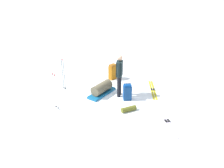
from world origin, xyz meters
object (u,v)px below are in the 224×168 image
ski_pair_far (153,90)px  ski_poles_planted_near (55,90)px  ski_pair_near (167,121)px  backpack_large_dark (113,72)px  sleeping_mat_rolled (129,109)px  backpack_bright (127,92)px  skier_standing (119,73)px  ski_poles_planted_far (63,73)px  gear_sled (102,89)px

ski_pair_far → ski_poles_planted_near: ski_poles_planted_near is taller
ski_pair_near → ski_poles_planted_near: size_ratio=1.30×
backpack_large_dark → sleeping_mat_rolled: (-2.75, 0.75, -0.26)m
ski_pair_near → backpack_bright: 1.97m
skier_standing → ski_pair_far: size_ratio=1.07×
ski_pair_far → backpack_large_dark: bearing=29.2°
skier_standing → ski_poles_planted_far: (1.51, 1.79, -0.21)m
ski_pair_far → ski_poles_planted_far: ski_poles_planted_far is taller
skier_standing → gear_sled: (0.41, 0.57, -0.73)m
backpack_bright → ski_poles_planted_far: (1.95, 1.91, 0.43)m
ski_poles_planted_far → sleeping_mat_rolled: bearing=-150.5°
ski_pair_near → sleeping_mat_rolled: (1.13, 0.81, 0.08)m
ski_pair_near → ski_poles_planted_near: (2.43, 3.04, 0.75)m
ski_poles_planted_far → skier_standing: bearing=-130.3°
backpack_bright → ski_poles_planted_near: ski_poles_planted_near is taller
ski_poles_planted_far → backpack_large_dark: bearing=-89.0°
ski_pair_near → backpack_bright: bearing=13.0°
backpack_large_dark → gear_sled: 1.57m
skier_standing → ski_poles_planted_far: bearing=49.7°
gear_sled → ski_pair_near: bearing=-157.6°
gear_sled → ski_pair_far: bearing=-107.0°
backpack_bright → gear_sled: 1.10m
skier_standing → sleeping_mat_rolled: 1.50m
ski_poles_planted_near → ski_poles_planted_far: ski_poles_planted_near is taller
skier_standing → ski_pair_far: 1.77m
ski_pair_near → sleeping_mat_rolled: size_ratio=3.25×
ski_pair_near → ski_poles_planted_near: bearing=51.4°
skier_standing → backpack_large_dark: 1.74m
ski_poles_planted_near → sleeping_mat_rolled: (-1.30, -2.23, -0.67)m
ski_pair_near → backpack_large_dark: 3.90m
ski_pair_near → ski_pair_far: size_ratio=1.13×
ski_pair_near → gear_sled: bearing=22.4°
ski_pair_far → backpack_bright: (-0.22, 1.36, 0.30)m
backpack_large_dark → backpack_bright: 2.02m
gear_sled → backpack_large_dark: bearing=-42.9°
ski_poles_planted_near → ski_pair_near: bearing=-128.6°
ski_pair_near → ski_poles_planted_far: (3.85, 2.35, 0.73)m
gear_sled → skier_standing: bearing=-125.8°
backpack_large_dark → ski_poles_planted_near: ski_poles_planted_near is taller
backpack_bright → ski_poles_planted_far: bearing=44.4°
backpack_large_dark → ski_poles_planted_far: bearing=91.0°
backpack_large_dark → ski_poles_planted_near: (-1.45, 2.98, 0.41)m
ski_pair_near → backpack_bright: backpack_bright is taller
ski_pair_near → ski_poles_planted_far: bearing=31.4°
ski_pair_far → sleeping_mat_rolled: 2.00m
skier_standing → ski_poles_planted_far: skier_standing is taller
ski_poles_planted_near → gear_sled: (0.31, -1.91, -0.54)m
skier_standing → ski_poles_planted_near: bearing=87.7°
skier_standing → sleeping_mat_rolled: (-1.20, 0.25, -0.86)m
ski_pair_far → gear_sled: (0.63, 2.05, 0.21)m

